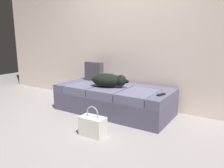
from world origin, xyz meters
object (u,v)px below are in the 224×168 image
couch (114,99)px  throw_pillow (94,71)px  handbag (93,126)px  dog_dark (109,80)px  tv_remote (161,94)px

couch → throw_pillow: throw_pillow is taller
handbag → dog_dark: bearing=109.5°
dog_dark → handbag: (0.29, -0.82, -0.41)m
tv_remote → handbag: tv_remote is taller
tv_remote → throw_pillow: size_ratio=0.44×
couch → dog_dark: bearing=-120.5°
dog_dark → handbag: 0.96m
couch → tv_remote: 0.87m
throw_pillow → dog_dark: bearing=-29.4°
couch → handbag: (0.25, -0.89, -0.08)m
dog_dark → tv_remote: bearing=-2.9°
couch → handbag: size_ratio=4.92×
dog_dark → handbag: size_ratio=1.62×
handbag → couch: bearing=105.6°
dog_dark → throw_pillow: 0.60m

